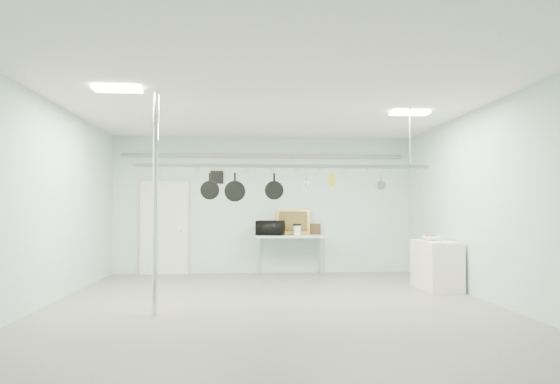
{
  "coord_description": "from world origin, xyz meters",
  "views": [
    {
      "loc": [
        -0.42,
        -7.77,
        1.49
      ],
      "look_at": [
        0.18,
        1.0,
        1.8
      ],
      "focal_mm": 32.0,
      "sensor_mm": 36.0,
      "label": 1
    }
  ],
  "objects": [
    {
      "name": "coffee_canister",
      "position": [
        0.74,
        3.53,
        1.01
      ],
      "size": [
        0.18,
        0.18,
        0.22
      ],
      "primitive_type": "cylinder",
      "rotation": [
        0.0,
        0.0,
        -0.05
      ],
      "color": "white",
      "rests_on": "prep_table"
    },
    {
      "name": "pot_rack",
      "position": [
        0.2,
        0.3,
        2.23
      ],
      "size": [
        4.8,
        0.06,
        1.0
      ],
      "color": "#B7B7BC",
      "rests_on": "ceiling"
    },
    {
      "name": "fruit_bowl",
      "position": [
        3.11,
        1.54,
        0.95
      ],
      "size": [
        0.42,
        0.42,
        0.09
      ],
      "primitive_type": "imported",
      "rotation": [
        0.0,
        0.0,
        -0.16
      ],
      "color": "white",
      "rests_on": "side_cabinet"
    },
    {
      "name": "grater",
      "position": [
        0.98,
        0.3,
        1.97
      ],
      "size": [
        0.1,
        0.04,
        0.23
      ],
      "primitive_type": null,
      "rotation": [
        0.0,
        0.0,
        -0.26
      ],
      "color": "gold",
      "rests_on": "pot_rack"
    },
    {
      "name": "right_wall",
      "position": [
        3.49,
        0.0,
        1.6
      ],
      "size": [
        0.02,
        8.0,
        3.2
      ],
      "primitive_type": "cube",
      "color": "#ACCFC3",
      "rests_on": "floor"
    },
    {
      "name": "saucepan",
      "position": [
        1.8,
        0.3,
        1.95
      ],
      "size": [
        0.17,
        0.14,
        0.28
      ],
      "primitive_type": null,
      "rotation": [
        0.0,
        0.0,
        0.3
      ],
      "color": "#AAAAAE",
      "rests_on": "pot_rack"
    },
    {
      "name": "light_panel_left",
      "position": [
        -2.2,
        -0.8,
        3.16
      ],
      "size": [
        0.65,
        0.3,
        0.05
      ],
      "primitive_type": "cube",
      "color": "white",
      "rests_on": "ceiling"
    },
    {
      "name": "ceiling",
      "position": [
        0.0,
        0.0,
        3.19
      ],
      "size": [
        7.0,
        8.0,
        0.02
      ],
      "primitive_type": "cube",
      "color": "silver",
      "rests_on": "back_wall"
    },
    {
      "name": "skillet_right",
      "position": [
        0.04,
        0.3,
        1.88
      ],
      "size": [
        0.3,
        0.07,
        0.42
      ],
      "primitive_type": null,
      "rotation": [
        0.0,
        0.0,
        -0.02
      ],
      "color": "black",
      "rests_on": "pot_rack"
    },
    {
      "name": "prep_table",
      "position": [
        0.6,
        3.6,
        0.83
      ],
      "size": [
        1.6,
        0.7,
        0.91
      ],
      "color": "silver",
      "rests_on": "floor"
    },
    {
      "name": "skillet_left",
      "position": [
        -1.0,
        0.3,
        1.88
      ],
      "size": [
        0.3,
        0.07,
        0.41
      ],
      "primitive_type": null,
      "rotation": [
        0.0,
        0.0,
        0.04
      ],
      "color": "black",
      "rests_on": "pot_rack"
    },
    {
      "name": "floor",
      "position": [
        0.0,
        0.0,
        0.0
      ],
      "size": [
        8.0,
        8.0,
        0.0
      ],
      "primitive_type": "plane",
      "color": "gray",
      "rests_on": "ground"
    },
    {
      "name": "conduit_pipe",
      "position": [
        0.0,
        3.9,
        2.75
      ],
      "size": [
        6.6,
        0.07,
        0.07
      ],
      "primitive_type": "cylinder",
      "rotation": [
        0.0,
        1.57,
        0.0
      ],
      "color": "gray",
      "rests_on": "back_wall"
    },
    {
      "name": "skillet_mid",
      "position": [
        -0.6,
        0.3,
        1.85
      ],
      "size": [
        0.34,
        0.07,
        0.47
      ],
      "primitive_type": null,
      "rotation": [
        0.0,
        0.0,
        -0.02
      ],
      "color": "black",
      "rests_on": "pot_rack"
    },
    {
      "name": "painting_small",
      "position": [
        1.19,
        3.9,
        1.03
      ],
      "size": [
        0.3,
        0.1,
        0.25
      ],
      "primitive_type": "cube",
      "rotation": [
        -0.17,
        0.0,
        -0.05
      ],
      "color": "#362413",
      "rests_on": "prep_table"
    },
    {
      "name": "back_wall",
      "position": [
        0.0,
        3.99,
        1.6
      ],
      "size": [
        7.0,
        0.02,
        3.2
      ],
      "primitive_type": "cube",
      "color": "#ACCFC3",
      "rests_on": "floor"
    },
    {
      "name": "wall_vent",
      "position": [
        -1.1,
        3.97,
        2.25
      ],
      "size": [
        0.3,
        0.04,
        0.3
      ],
      "primitive_type": "cube",
      "color": "black",
      "rests_on": "back_wall"
    },
    {
      "name": "whisk",
      "position": [
        0.57,
        0.3,
        1.92
      ],
      "size": [
        0.23,
        0.23,
        0.32
      ],
      "primitive_type": null,
      "rotation": [
        0.0,
        0.0,
        -0.39
      ],
      "color": "#A9A9AD",
      "rests_on": "pot_rack"
    },
    {
      "name": "side_cabinet",
      "position": [
        3.15,
        1.4,
        0.45
      ],
      "size": [
        0.6,
        1.2,
        0.9
      ],
      "primitive_type": "cube",
      "color": "white",
      "rests_on": "floor"
    },
    {
      "name": "light_panel_right",
      "position": [
        2.4,
        0.6,
        3.16
      ],
      "size": [
        0.65,
        0.3,
        0.05
      ],
      "primitive_type": "cube",
      "color": "white",
      "rests_on": "ceiling"
    },
    {
      "name": "door",
      "position": [
        -2.3,
        3.94,
        1.05
      ],
      "size": [
        1.1,
        0.1,
        2.2
      ],
      "primitive_type": "cube",
      "color": "silver",
      "rests_on": "floor"
    },
    {
      "name": "chrome_pole",
      "position": [
        -1.7,
        -0.6,
        1.6
      ],
      "size": [
        0.08,
        0.08,
        3.2
      ],
      "primitive_type": "cylinder",
      "color": "silver",
      "rests_on": "floor"
    },
    {
      "name": "fruit_cluster",
      "position": [
        3.11,
        1.54,
        0.99
      ],
      "size": [
        0.24,
        0.24,
        0.09
      ],
      "primitive_type": null,
      "color": "#9B270E",
      "rests_on": "fruit_bowl"
    },
    {
      "name": "microwave",
      "position": [
        0.14,
        3.59,
        1.07
      ],
      "size": [
        0.69,
        0.56,
        0.33
      ],
      "primitive_type": "imported",
      "rotation": [
        0.0,
        0.0,
        2.86
      ],
      "color": "black",
      "rests_on": "prep_table"
    },
    {
      "name": "painting_large",
      "position": [
        0.69,
        3.9,
        1.2
      ],
      "size": [
        0.79,
        0.18,
        0.58
      ],
      "primitive_type": "cube",
      "rotation": [
        -0.14,
        0.0,
        -0.07
      ],
      "color": "#B99131",
      "rests_on": "prep_table"
    }
  ]
}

